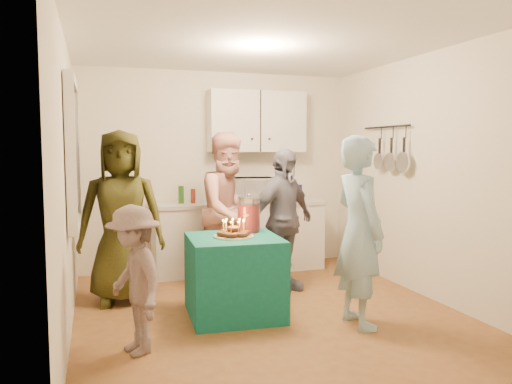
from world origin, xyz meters
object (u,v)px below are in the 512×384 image
object	(u,v)px
punch_jar	(249,215)
man_birthday	(359,232)
party_table	(234,276)
woman_back_center	(230,210)
woman_back_left	(121,217)
child_near_left	(134,280)
microwave	(252,189)
woman_back_right	(283,220)
counter	(239,238)

from	to	relation	value
punch_jar	man_birthday	world-z (taller)	man_birthday
party_table	woman_back_center	size ratio (longest dim) A/B	0.48
punch_jar	party_table	bearing A→B (deg)	-134.72
woman_back_left	child_near_left	world-z (taller)	woman_back_left
party_table	microwave	bearing A→B (deg)	67.09
woman_back_left	woman_back_right	xyz separation A→B (m)	(1.73, -0.14, -0.09)
woman_back_left	punch_jar	bearing A→B (deg)	-20.38
party_table	counter	bearing A→B (deg)	72.58
punch_jar	child_near_left	xyz separation A→B (m)	(-1.19, -0.83, -0.35)
party_table	woman_back_left	xyz separation A→B (m)	(-0.99, 0.77, 0.51)
counter	woman_back_center	bearing A→B (deg)	-113.24
woman_back_center	child_near_left	bearing A→B (deg)	-148.46
counter	woman_back_left	size ratio (longest dim) A/B	1.23
man_birthday	woman_back_center	size ratio (longest dim) A/B	0.96
microwave	child_near_left	xyz separation A→B (m)	(-1.68, -2.30, -0.48)
woman_back_left	party_table	bearing A→B (deg)	-33.54
microwave	woman_back_right	size ratio (longest dim) A/B	0.35
party_table	woman_back_center	bearing A→B (deg)	77.02
microwave	woman_back_center	size ratio (longest dim) A/B	0.31
microwave	man_birthday	bearing A→B (deg)	-75.18
party_table	woman_back_right	world-z (taller)	woman_back_right
party_table	woman_back_right	bearing A→B (deg)	40.46
woman_back_center	woman_back_right	size ratio (longest dim) A/B	1.11
party_table	man_birthday	xyz separation A→B (m)	(0.99, -0.60, 0.47)
man_birthday	woman_back_left	distance (m)	2.41
microwave	woman_back_left	xyz separation A→B (m)	(-1.71, -0.92, -0.17)
punch_jar	woman_back_right	xyz separation A→B (m)	(0.52, 0.41, -0.13)
punch_jar	woman_back_left	bearing A→B (deg)	155.53
woman_back_right	party_table	bearing A→B (deg)	-167.12
counter	punch_jar	world-z (taller)	punch_jar
man_birthday	woman_back_center	world-z (taller)	woman_back_center
punch_jar	woman_back_left	xyz separation A→B (m)	(-1.21, 0.55, -0.04)
punch_jar	woman_back_right	bearing A→B (deg)	38.25
woman_back_center	child_near_left	world-z (taller)	woman_back_center
man_birthday	counter	bearing A→B (deg)	10.56
punch_jar	counter	bearing A→B (deg)	77.91
party_table	punch_jar	world-z (taller)	punch_jar
man_birthday	child_near_left	bearing A→B (deg)	89.48
punch_jar	woman_back_center	distance (m)	0.76
microwave	man_birthday	size ratio (longest dim) A/B	0.32
man_birthday	child_near_left	world-z (taller)	man_birthday
woman_back_left	child_near_left	size ratio (longest dim) A/B	1.54
party_table	woman_back_center	world-z (taller)	woman_back_center
counter	woman_back_left	xyz separation A→B (m)	(-1.52, -0.92, 0.46)
woman_back_center	microwave	bearing A→B (deg)	33.86
punch_jar	woman_back_center	size ratio (longest dim) A/B	0.19
counter	woman_back_right	size ratio (longest dim) A/B	1.38
counter	woman_back_center	xyz separation A→B (m)	(-0.30, -0.71, 0.46)
counter	microwave	distance (m)	0.66
party_table	woman_back_center	distance (m)	1.13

